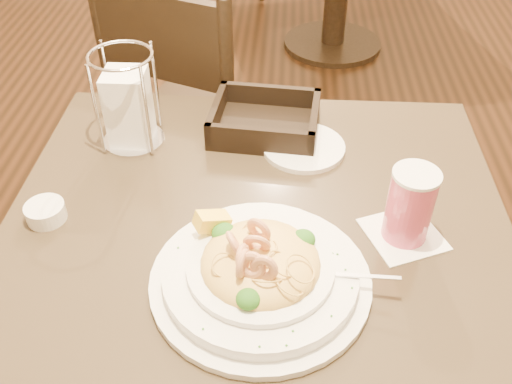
# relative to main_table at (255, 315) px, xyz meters

# --- Properties ---
(main_table) EXTENTS (0.90, 0.90, 0.72)m
(main_table) POSITION_rel_main_table_xyz_m (0.00, 0.00, 0.00)
(main_table) COLOR black
(main_table) RESTS_ON ground
(dining_chair_near) EXTENTS (0.55, 0.55, 0.93)m
(dining_chair_near) POSITION_rel_main_table_xyz_m (-0.22, 0.71, 0.00)
(dining_chair_near) COLOR black
(dining_chair_near) RESTS_ON ground
(pasta_bowl) EXTENTS (0.39, 0.35, 0.11)m
(pasta_bowl) POSITION_rel_main_table_xyz_m (0.01, -0.11, 0.26)
(pasta_bowl) COLOR white
(pasta_bowl) RESTS_ON main_table
(drink_glass) EXTENTS (0.16, 0.16, 0.14)m
(drink_glass) POSITION_rel_main_table_xyz_m (0.25, 0.01, 0.29)
(drink_glass) COLOR white
(drink_glass) RESTS_ON main_table
(bread_basket) EXTENTS (0.24, 0.20, 0.06)m
(bread_basket) POSITION_rel_main_table_xyz_m (0.00, 0.32, 0.25)
(bread_basket) COLOR black
(bread_basket) RESTS_ON main_table
(napkin_caddy) EXTENTS (0.13, 0.13, 0.20)m
(napkin_caddy) POSITION_rel_main_table_xyz_m (-0.27, 0.26, 0.31)
(napkin_caddy) COLOR silver
(napkin_caddy) RESTS_ON main_table
(side_plate) EXTENTS (0.20, 0.20, 0.01)m
(side_plate) POSITION_rel_main_table_xyz_m (0.08, 0.25, 0.23)
(side_plate) COLOR white
(side_plate) RESTS_ON main_table
(butter_ramekin) EXTENTS (0.09, 0.09, 0.03)m
(butter_ramekin) POSITION_rel_main_table_xyz_m (-0.37, 0.02, 0.24)
(butter_ramekin) COLOR white
(butter_ramekin) RESTS_ON main_table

